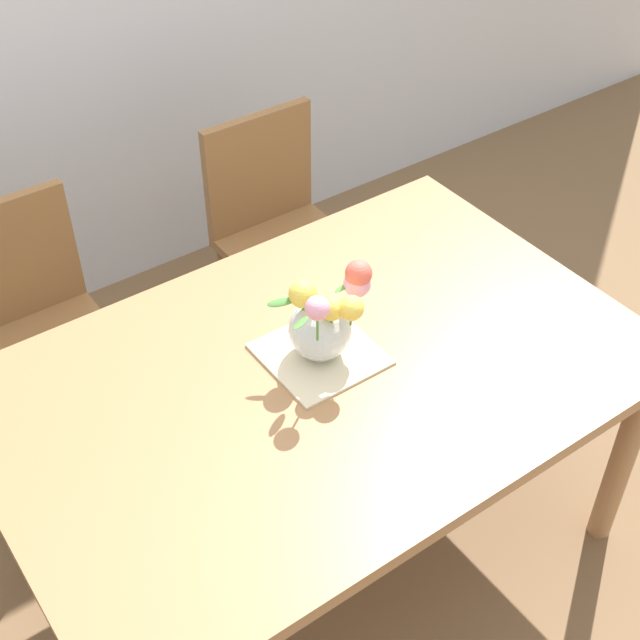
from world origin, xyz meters
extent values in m
plane|color=brown|center=(0.00, 0.00, 0.00)|extent=(12.00, 12.00, 0.00)
cube|color=#9E7047|center=(0.00, 0.00, 0.74)|extent=(1.65, 1.08, 0.04)
cylinder|color=#9E7047|center=(0.75, -0.46, 0.36)|extent=(0.07, 0.07, 0.72)
cylinder|color=#9E7047|center=(-0.75, 0.46, 0.36)|extent=(0.07, 0.07, 0.72)
cylinder|color=#9E7047|center=(0.75, 0.46, 0.36)|extent=(0.07, 0.07, 0.72)
cube|color=olive|center=(-0.45, 0.80, 0.46)|extent=(0.42, 0.42, 0.04)
cylinder|color=olive|center=(-0.27, 0.62, 0.22)|extent=(0.04, 0.04, 0.44)
cylinder|color=olive|center=(-0.63, 0.62, 0.22)|extent=(0.04, 0.04, 0.44)
cylinder|color=olive|center=(-0.27, 0.98, 0.22)|extent=(0.04, 0.04, 0.44)
cube|color=olive|center=(-0.45, 0.99, 0.69)|extent=(0.42, 0.04, 0.42)
cube|color=olive|center=(0.45, 0.80, 0.46)|extent=(0.42, 0.42, 0.04)
cylinder|color=olive|center=(0.63, 0.62, 0.22)|extent=(0.04, 0.04, 0.44)
cylinder|color=olive|center=(0.27, 0.62, 0.22)|extent=(0.04, 0.04, 0.44)
cylinder|color=olive|center=(0.63, 0.98, 0.22)|extent=(0.04, 0.04, 0.44)
cylinder|color=olive|center=(0.27, 0.98, 0.22)|extent=(0.04, 0.04, 0.44)
cube|color=olive|center=(0.45, 0.99, 0.69)|extent=(0.42, 0.04, 0.42)
cube|color=beige|center=(0.04, 0.04, 0.76)|extent=(0.28, 0.28, 0.01)
sphere|color=silver|center=(0.04, 0.04, 0.84)|extent=(0.16, 0.16, 0.16)
sphere|color=#EFD14C|center=(0.03, -0.01, 0.95)|extent=(0.06, 0.06, 0.06)
cylinder|color=#478438|center=(0.03, -0.01, 0.93)|extent=(0.01, 0.01, 0.05)
sphere|color=#EA9EBC|center=(0.14, 0.04, 0.95)|extent=(0.07, 0.07, 0.07)
cylinder|color=#478438|center=(0.14, 0.04, 0.92)|extent=(0.01, 0.01, 0.04)
sphere|color=#EFD14C|center=(0.00, 0.06, 0.96)|extent=(0.07, 0.07, 0.07)
cylinder|color=#478438|center=(0.00, 0.06, 0.93)|extent=(0.01, 0.01, 0.06)
sphere|color=#EA9EBC|center=(-0.03, -0.04, 1.00)|extent=(0.06, 0.06, 0.06)
cylinder|color=#478438|center=(-0.03, -0.04, 0.95)|extent=(0.01, 0.01, 0.10)
sphere|color=#EFD14C|center=(0.07, -0.04, 0.96)|extent=(0.06, 0.06, 0.06)
cylinder|color=#478438|center=(0.07, -0.04, 0.93)|extent=(0.01, 0.01, 0.05)
sphere|color=#E55B4C|center=(0.15, 0.03, 0.98)|extent=(0.07, 0.07, 0.07)
cylinder|color=#478438|center=(0.15, 0.03, 0.94)|extent=(0.01, 0.01, 0.08)
ellipsoid|color=#478438|center=(-0.05, 0.09, 0.94)|extent=(0.07, 0.05, 0.02)
ellipsoid|color=#478438|center=(-0.06, -0.01, 0.95)|extent=(0.07, 0.05, 0.03)
ellipsoid|color=#478438|center=(0.12, 0.05, 0.94)|extent=(0.07, 0.03, 0.02)
camera|label=1|loc=(-0.93, -1.31, 2.32)|focal=49.95mm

